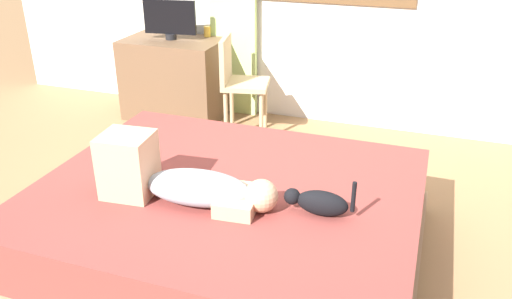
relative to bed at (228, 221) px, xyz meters
name	(u,v)px	position (x,y,z in m)	size (l,w,h in m)	color
ground_plane	(223,251)	(-0.04, 0.01, -0.22)	(16.00, 16.00, 0.00)	olive
bed	(228,221)	(0.00, 0.00, 0.00)	(2.13, 1.76, 0.45)	#997A56
person_lying	(179,180)	(-0.18, -0.21, 0.34)	(0.94, 0.33, 0.34)	#8C939E
cat	(319,202)	(0.54, -0.11, 0.30)	(0.36, 0.11, 0.21)	black
desk	(175,79)	(-1.29, 1.87, 0.15)	(0.90, 0.56, 0.74)	brown
tv_monitor	(170,19)	(-1.30, 1.87, 0.70)	(0.48, 0.10, 0.35)	black
cup	(207,31)	(-1.04, 2.08, 0.56)	(0.06, 0.06, 0.09)	gold
chair_by_desk	(237,78)	(-0.58, 1.67, 0.29)	(0.45, 0.45, 0.86)	tan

